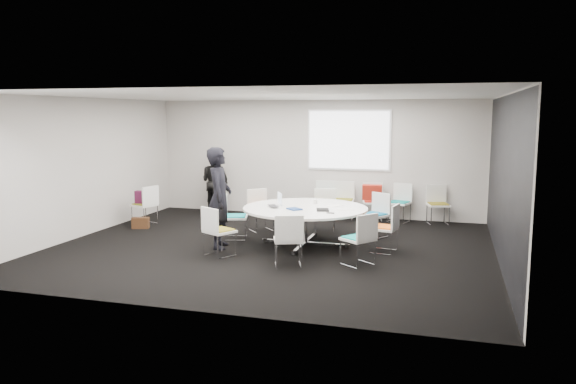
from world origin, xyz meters
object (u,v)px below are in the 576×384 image
(chair_ring_f, at_px, (219,241))
(chair_spare_left, at_px, (145,212))
(chair_back_a, at_px, (324,207))
(cup, at_px, (315,202))
(chair_ring_e, at_px, (235,225))
(chair_ring_d, at_px, (261,218))
(chair_ring_h, at_px, (358,249))
(chair_back_b, at_px, (344,208))
(person_main, at_px, (219,198))
(chair_back_e, at_px, (438,212))
(chair_person_back, at_px, (218,202))
(chair_ring_c, at_px, (325,218))
(chair_back_d, at_px, (399,210))
(chair_back_c, at_px, (373,209))
(chair_ring_g, at_px, (288,250))
(brown_bag, at_px, (141,223))
(laptop, at_px, (276,206))
(chair_ring_b, at_px, (375,223))
(conference_table, at_px, (305,217))
(maroon_bag, at_px, (144,197))
(chair_ring_a, at_px, (384,237))

(chair_ring_f, bearing_deg, chair_spare_left, 171.02)
(chair_back_a, distance_m, cup, 2.43)
(cup, bearing_deg, chair_ring_e, -168.71)
(chair_ring_d, xyz_separation_m, chair_ring_h, (2.43, -2.13, 0.00))
(chair_back_b, distance_m, cup, 2.40)
(person_main, height_order, cup, person_main)
(chair_back_e, bearing_deg, chair_person_back, -16.39)
(chair_ring_c, distance_m, chair_back_d, 2.00)
(chair_back_c, height_order, person_main, person_main)
(chair_ring_g, relative_size, brown_bag, 2.44)
(chair_back_d, distance_m, laptop, 3.60)
(chair_ring_d, distance_m, cup, 1.52)
(chair_ring_b, distance_m, chair_back_c, 1.69)
(conference_table, height_order, maroon_bag, maroon_bag)
(chair_back_a, xyz_separation_m, brown_bag, (-3.58, -2.28, -0.16))
(chair_ring_a, height_order, chair_ring_b, same)
(chair_back_a, distance_m, chair_person_back, 2.74)
(chair_ring_d, bearing_deg, person_main, 37.73)
(laptop, bearing_deg, brown_bag, 45.48)
(chair_ring_g, distance_m, chair_back_e, 4.86)
(person_main, relative_size, brown_bag, 5.20)
(chair_back_d, xyz_separation_m, chair_spare_left, (-5.45, -1.89, 0.00))
(chair_back_a, relative_size, chair_back_c, 1.00)
(conference_table, bearing_deg, chair_back_c, 72.03)
(chair_ring_g, height_order, chair_back_a, same)
(chair_ring_a, relative_size, chair_back_c, 1.00)
(chair_ring_g, bearing_deg, chair_spare_left, 128.60)
(chair_ring_a, bearing_deg, chair_back_b, 33.52)
(chair_ring_e, height_order, chair_spare_left, same)
(chair_ring_g, bearing_deg, conference_table, 73.68)
(laptop, bearing_deg, chair_spare_left, 39.38)
(chair_ring_e, distance_m, chair_ring_f, 1.35)
(chair_ring_e, height_order, chair_back_e, same)
(chair_ring_g, height_order, cup, chair_ring_g)
(chair_ring_a, relative_size, chair_ring_d, 1.00)
(chair_ring_a, height_order, chair_spare_left, same)
(chair_ring_g, xyz_separation_m, maroon_bag, (-4.07, 2.44, 0.34))
(chair_spare_left, relative_size, maroon_bag, 2.20)
(conference_table, height_order, chair_ring_g, chair_ring_g)
(chair_back_d, distance_m, cup, 2.81)
(chair_ring_e, bearing_deg, chair_ring_a, 68.96)
(chair_ring_a, bearing_deg, maroon_bag, 88.72)
(chair_ring_g, bearing_deg, chair_back_d, 51.73)
(chair_spare_left, bearing_deg, conference_table, -84.91)
(chair_ring_a, xyz_separation_m, chair_ring_f, (-2.74, -1.07, 0.00))
(chair_back_b, relative_size, chair_spare_left, 1.00)
(chair_ring_f, relative_size, person_main, 0.47)
(chair_ring_b, distance_m, chair_person_back, 4.49)
(conference_table, relative_size, person_main, 1.25)
(chair_back_d, height_order, chair_back_e, same)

